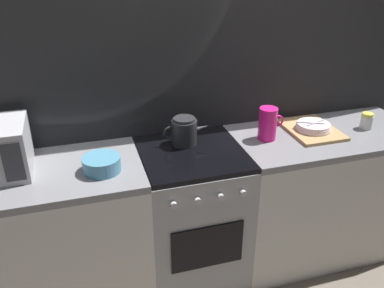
{
  "coord_description": "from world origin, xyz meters",
  "views": [
    {
      "loc": [
        -0.6,
        -2.0,
        1.99
      ],
      "look_at": [
        0.0,
        0.0,
        0.95
      ],
      "focal_mm": 38.41,
      "sensor_mm": 36.0,
      "label": 1
    }
  ],
  "objects": [
    {
      "name": "ground_plane",
      "position": [
        0.0,
        0.0,
        0.0
      ],
      "size": [
        8.0,
        8.0,
        0.0
      ],
      "primitive_type": "plane",
      "color": "#6B6054"
    },
    {
      "name": "back_wall",
      "position": [
        0.0,
        0.32,
        1.2
      ],
      "size": [
        3.6,
        0.05,
        2.4
      ],
      "color": "gray",
      "rests_on": "ground_plane"
    },
    {
      "name": "counter_left",
      "position": [
        -0.9,
        0.0,
        0.45
      ],
      "size": [
        1.2,
        0.6,
        0.9
      ],
      "color": "silver",
      "rests_on": "ground_plane"
    },
    {
      "name": "stove_unit",
      "position": [
        -0.0,
        -0.0,
        0.45
      ],
      "size": [
        0.6,
        0.63,
        0.9
      ],
      "color": "#9E9EA3",
      "rests_on": "ground_plane"
    },
    {
      "name": "counter_right",
      "position": [
        0.9,
        0.0,
        0.45
      ],
      "size": [
        1.2,
        0.6,
        0.9
      ],
      "color": "silver",
      "rests_on": "ground_plane"
    },
    {
      "name": "kettle",
      "position": [
        -0.01,
        0.11,
        0.98
      ],
      "size": [
        0.28,
        0.15,
        0.17
      ],
      "color": "#262628",
      "rests_on": "stove_unit"
    },
    {
      "name": "mixing_bowl",
      "position": [
        -0.51,
        -0.07,
        0.94
      ],
      "size": [
        0.2,
        0.2,
        0.08
      ],
      "primitive_type": "cylinder",
      "color": "teal",
      "rests_on": "counter_left"
    },
    {
      "name": "pitcher",
      "position": [
        0.49,
        0.04,
        1.0
      ],
      "size": [
        0.16,
        0.11,
        0.2
      ],
      "color": "#E5197A",
      "rests_on": "counter_right"
    },
    {
      "name": "dish_pile",
      "position": [
        0.81,
        0.05,
        0.92
      ],
      "size": [
        0.3,
        0.4,
        0.07
      ],
      "color": "tan",
      "rests_on": "counter_right"
    },
    {
      "name": "spice_jar",
      "position": [
        1.17,
        -0.01,
        0.95
      ],
      "size": [
        0.08,
        0.08,
        0.1
      ],
      "color": "silver",
      "rests_on": "counter_right"
    }
  ]
}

